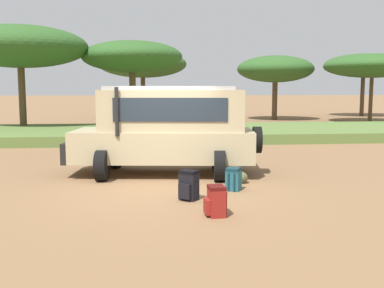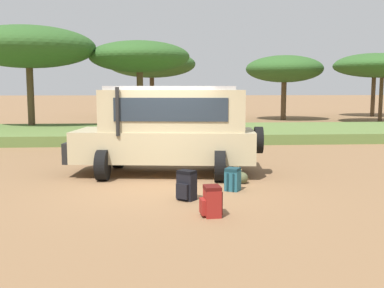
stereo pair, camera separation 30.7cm
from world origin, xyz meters
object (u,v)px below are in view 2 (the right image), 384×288
Objects in this scene: safari_vehicle at (169,128)px; backpack_near_rear_wheel at (186,186)px; acacia_tree_right_mid at (284,69)px; acacia_tree_distant_right at (375,65)px; acacia_tree_far_left at (28,47)px; acacia_tree_centre_back at (152,64)px; acacia_tree_far_right at (383,66)px; acacia_tree_left_mid at (139,57)px; duffel_bag_low_black_case at (237,176)px; backpack_cluster_center at (233,180)px; backpack_beside_front_wheel at (211,201)px.

safari_vehicle is 3.17m from backpack_near_rear_wheel.
acacia_tree_distant_right reaches higher than acacia_tree_right_mid.
acacia_tree_far_left is 0.89× the size of acacia_tree_centre_back.
acacia_tree_right_mid is 9.69m from acacia_tree_distant_right.
acacia_tree_centre_back reaches higher than acacia_tree_far_right.
acacia_tree_left_mid is at bearing -144.04° from acacia_tree_right_mid.
acacia_tree_left_mid is at bearing 101.41° from duffel_bag_low_black_case.
acacia_tree_distant_right reaches higher than acacia_tree_left_mid.
acacia_tree_centre_back reaches higher than acacia_tree_left_mid.
acacia_tree_centre_back reaches higher than backpack_near_rear_wheel.
acacia_tree_right_mid reaches higher than safari_vehicle.
acacia_tree_distant_right is (8.93, 3.72, 0.56)m from acacia_tree_right_mid.
backpack_cluster_center reaches higher than duffel_bag_low_black_case.
backpack_near_rear_wheel is at bearing -88.01° from acacia_tree_centre_back.
acacia_tree_distant_right is at bearing 53.99° from safari_vehicle.
safari_vehicle is 0.69× the size of acacia_tree_centre_back.
acacia_tree_left_mid reaches higher than duffel_bag_low_black_case.
acacia_tree_far_left is 5.95m from acacia_tree_left_mid.
backpack_beside_front_wheel is 26.28m from acacia_tree_far_right.
backpack_cluster_center is 1.41m from backpack_near_rear_wheel.
acacia_tree_left_mid is (-1.57, 16.74, 3.85)m from backpack_near_rear_wheel.
duffel_bag_low_black_case is (0.29, 1.02, -0.11)m from backpack_cluster_center.
acacia_tree_left_mid is 0.86× the size of acacia_tree_far_right.
safari_vehicle reaches higher than backpack_beside_front_wheel.
acacia_tree_right_mid is at bearing -157.41° from acacia_tree_distant_right.
acacia_tree_far_left is at bearing 123.03° from duffel_bag_low_black_case.
acacia_tree_distant_right is (16.57, 26.34, 4.27)m from duffel_bag_low_black_case.
acacia_tree_left_mid is 13.16m from acacia_tree_right_mid.
acacia_tree_far_left is (-7.73, 16.60, 4.27)m from backpack_beside_front_wheel.
backpack_near_rear_wheel is 0.09× the size of acacia_tree_far_right.
acacia_tree_right_mid is (8.69, 25.72, 3.58)m from backpack_beside_front_wheel.
backpack_near_rear_wheel is at bearing -84.39° from safari_vehicle.
safari_vehicle is at bearing -126.01° from acacia_tree_distant_right.
acacia_tree_distant_right is at bearing 22.59° from acacia_tree_right_mid.
acacia_tree_distant_right reaches higher than backpack_beside_front_wheel.
acacia_tree_centre_back is at bearing 177.40° from acacia_tree_distant_right.
acacia_tree_right_mid is 0.82× the size of acacia_tree_far_right.
backpack_near_rear_wheel is at bearing -110.36° from acacia_tree_right_mid.
acacia_tree_far_right is (15.03, 17.45, 2.65)m from safari_vehicle.
backpack_near_rear_wheel is 0.81× the size of duffel_bag_low_black_case.
acacia_tree_far_left reaches higher than acacia_tree_centre_back.
safari_vehicle is 0.77× the size of acacia_tree_far_right.
safari_vehicle is 2.38m from duffel_bag_low_black_case.
safari_vehicle is 6.84× the size of duffel_bag_low_black_case.
acacia_tree_centre_back is 19.04m from acacia_tree_distant_right.
backpack_near_rear_wheel is at bearing 107.09° from backpack_beside_front_wheel.
acacia_tree_centre_back is (-2.16, 28.22, 4.17)m from backpack_cluster_center.
acacia_tree_left_mid is at bearing 95.32° from safari_vehicle.
safari_vehicle is 10.17× the size of backpack_cluster_center.
backpack_near_rear_wheel reaches higher than duffel_bag_low_black_case.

